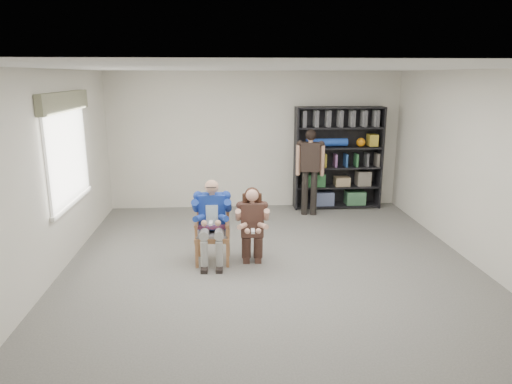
{
  "coord_description": "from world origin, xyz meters",
  "views": [
    {
      "loc": [
        -0.68,
        -5.86,
        2.72
      ],
      "look_at": [
        -0.2,
        0.6,
        1.05
      ],
      "focal_mm": 32.0,
      "sensor_mm": 36.0,
      "label": 1
    }
  ],
  "objects_px": {
    "armchair": "(213,231)",
    "kneeling_woman": "(252,227)",
    "seated_man": "(212,221)",
    "bookshelf": "(338,158)",
    "standing_man": "(310,173)"
  },
  "relations": [
    {
      "from": "standing_man",
      "to": "kneeling_woman",
      "type": "bearing_deg",
      "value": -107.08
    },
    {
      "from": "bookshelf",
      "to": "seated_man",
      "type": "bearing_deg",
      "value": -132.9
    },
    {
      "from": "bookshelf",
      "to": "standing_man",
      "type": "relative_size",
      "value": 1.23
    },
    {
      "from": "armchair",
      "to": "standing_man",
      "type": "xyz_separation_m",
      "value": [
        1.87,
        2.26,
        0.37
      ]
    },
    {
      "from": "armchair",
      "to": "kneeling_woman",
      "type": "xyz_separation_m",
      "value": [
        0.58,
        -0.12,
        0.09
      ]
    },
    {
      "from": "armchair",
      "to": "standing_man",
      "type": "distance_m",
      "value": 2.96
    },
    {
      "from": "armchair",
      "to": "bookshelf",
      "type": "xyz_separation_m",
      "value": [
        2.55,
        2.74,
        0.56
      ]
    },
    {
      "from": "seated_man",
      "to": "standing_man",
      "type": "xyz_separation_m",
      "value": [
        1.87,
        2.26,
        0.22
      ]
    },
    {
      "from": "armchair",
      "to": "standing_man",
      "type": "bearing_deg",
      "value": 52.46
    },
    {
      "from": "armchair",
      "to": "seated_man",
      "type": "distance_m",
      "value": 0.15
    },
    {
      "from": "bookshelf",
      "to": "armchair",
      "type": "bearing_deg",
      "value": -132.9
    },
    {
      "from": "seated_man",
      "to": "bookshelf",
      "type": "bearing_deg",
      "value": 49.2
    },
    {
      "from": "seated_man",
      "to": "standing_man",
      "type": "height_order",
      "value": "standing_man"
    },
    {
      "from": "standing_man",
      "to": "bookshelf",
      "type": "bearing_deg",
      "value": 46.98
    },
    {
      "from": "seated_man",
      "to": "bookshelf",
      "type": "xyz_separation_m",
      "value": [
        2.55,
        2.74,
        0.42
      ]
    }
  ]
}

